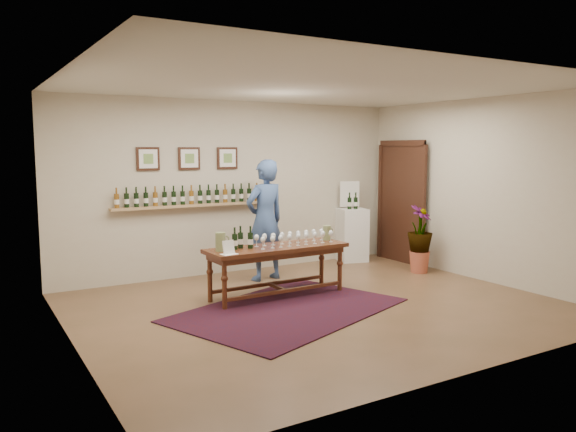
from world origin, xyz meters
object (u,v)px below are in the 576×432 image
tasting_table (277,254)px  display_pedestal (352,235)px  potted_plant (420,239)px  person (265,220)px

tasting_table → display_pedestal: (2.40, 1.48, -0.12)m
tasting_table → potted_plant: size_ratio=2.09×
potted_plant → display_pedestal: bearing=104.8°
display_pedestal → potted_plant: size_ratio=1.00×
tasting_table → person: (0.33, 0.97, 0.33)m
display_pedestal → potted_plant: (0.36, -1.36, 0.08)m
display_pedestal → person: person is taller
tasting_table → potted_plant: (2.76, 0.12, -0.04)m
display_pedestal → person: (-2.07, -0.51, 0.46)m
display_pedestal → person: size_ratio=0.51×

